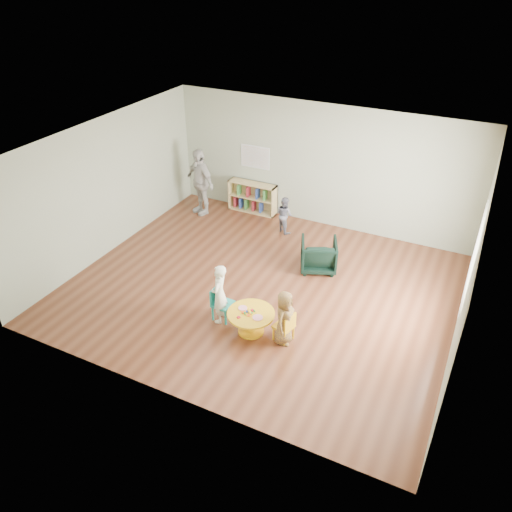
{
  "coord_description": "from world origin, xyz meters",
  "views": [
    {
      "loc": [
        3.35,
        -7.02,
        5.56
      ],
      "look_at": [
        0.04,
        -0.3,
        0.89
      ],
      "focal_mm": 35.0,
      "sensor_mm": 36.0,
      "label": 1
    }
  ],
  "objects_px": {
    "adult_caretaker": "(200,182)",
    "child_right": "(284,318)",
    "activity_table": "(251,319)",
    "bookshelf": "(253,197)",
    "kid_chair_right": "(286,326)",
    "kid_chair_left": "(221,302)",
    "toddler": "(285,215)",
    "child_left": "(219,294)",
    "armchair": "(319,255)"
  },
  "relations": [
    {
      "from": "child_left",
      "to": "child_right",
      "type": "xyz_separation_m",
      "value": [
        1.21,
        -0.02,
        -0.07
      ]
    },
    {
      "from": "kid_chair_left",
      "to": "kid_chair_right",
      "type": "height_order",
      "value": "kid_chair_left"
    },
    {
      "from": "adult_caretaker",
      "to": "bookshelf",
      "type": "bearing_deg",
      "value": 52.51
    },
    {
      "from": "kid_chair_left",
      "to": "adult_caretaker",
      "type": "bearing_deg",
      "value": -141.86
    },
    {
      "from": "child_right",
      "to": "armchair",
      "type": "bearing_deg",
      "value": 4.58
    },
    {
      "from": "child_left",
      "to": "child_right",
      "type": "relative_size",
      "value": 1.14
    },
    {
      "from": "activity_table",
      "to": "adult_caretaker",
      "type": "height_order",
      "value": "adult_caretaker"
    },
    {
      "from": "kid_chair_right",
      "to": "child_right",
      "type": "relative_size",
      "value": 0.56
    },
    {
      "from": "kid_chair_left",
      "to": "adult_caretaker",
      "type": "height_order",
      "value": "adult_caretaker"
    },
    {
      "from": "armchair",
      "to": "adult_caretaker",
      "type": "relative_size",
      "value": 0.44
    },
    {
      "from": "kid_chair_left",
      "to": "armchair",
      "type": "height_order",
      "value": "armchair"
    },
    {
      "from": "adult_caretaker",
      "to": "kid_chair_left",
      "type": "bearing_deg",
      "value": -31.21
    },
    {
      "from": "kid_chair_right",
      "to": "bookshelf",
      "type": "height_order",
      "value": "bookshelf"
    },
    {
      "from": "kid_chair_left",
      "to": "bookshelf",
      "type": "height_order",
      "value": "bookshelf"
    },
    {
      "from": "armchair",
      "to": "child_left",
      "type": "bearing_deg",
      "value": 44.98
    },
    {
      "from": "child_right",
      "to": "toddler",
      "type": "bearing_deg",
      "value": 21.74
    },
    {
      "from": "kid_chair_left",
      "to": "toddler",
      "type": "relative_size",
      "value": 0.72
    },
    {
      "from": "child_right",
      "to": "adult_caretaker",
      "type": "xyz_separation_m",
      "value": [
        -3.68,
        3.43,
        0.32
      ]
    },
    {
      "from": "kid_chair_right",
      "to": "toddler",
      "type": "distance_m",
      "value": 3.73
    },
    {
      "from": "kid_chair_left",
      "to": "activity_table",
      "type": "bearing_deg",
      "value": 82.01
    },
    {
      "from": "toddler",
      "to": "child_right",
      "type": "bearing_deg",
      "value": 143.31
    },
    {
      "from": "activity_table",
      "to": "bookshelf",
      "type": "distance_m",
      "value": 4.55
    },
    {
      "from": "kid_chair_left",
      "to": "child_right",
      "type": "height_order",
      "value": "child_right"
    },
    {
      "from": "activity_table",
      "to": "adult_caretaker",
      "type": "bearing_deg",
      "value": 131.82
    },
    {
      "from": "bookshelf",
      "to": "child_right",
      "type": "distance_m",
      "value": 4.82
    },
    {
      "from": "kid_chair_right",
      "to": "adult_caretaker",
      "type": "bearing_deg",
      "value": 61.65
    },
    {
      "from": "armchair",
      "to": "toddler",
      "type": "relative_size",
      "value": 0.84
    },
    {
      "from": "toddler",
      "to": "adult_caretaker",
      "type": "bearing_deg",
      "value": 30.12
    },
    {
      "from": "child_right",
      "to": "adult_caretaker",
      "type": "relative_size",
      "value": 0.6
    },
    {
      "from": "bookshelf",
      "to": "child_left",
      "type": "relative_size",
      "value": 1.09
    },
    {
      "from": "activity_table",
      "to": "kid_chair_right",
      "type": "xyz_separation_m",
      "value": [
        0.61,
        0.06,
        0.01
      ]
    },
    {
      "from": "kid_chair_right",
      "to": "armchair",
      "type": "height_order",
      "value": "armchair"
    },
    {
      "from": "child_left",
      "to": "bookshelf",
      "type": "bearing_deg",
      "value": -172.14
    },
    {
      "from": "kid_chair_right",
      "to": "child_left",
      "type": "bearing_deg",
      "value": 104.45
    },
    {
      "from": "child_right",
      "to": "adult_caretaker",
      "type": "height_order",
      "value": "adult_caretaker"
    },
    {
      "from": "activity_table",
      "to": "adult_caretaker",
      "type": "distance_m",
      "value": 4.67
    },
    {
      "from": "armchair",
      "to": "adult_caretaker",
      "type": "bearing_deg",
      "value": -40.32
    },
    {
      "from": "toddler",
      "to": "kid_chair_left",
      "type": "bearing_deg",
      "value": 124.23
    },
    {
      "from": "armchair",
      "to": "toddler",
      "type": "bearing_deg",
      "value": -64.66
    },
    {
      "from": "kid_chair_left",
      "to": "child_left",
      "type": "distance_m",
      "value": 0.23
    },
    {
      "from": "armchair",
      "to": "kid_chair_right",
      "type": "bearing_deg",
      "value": 74.5
    },
    {
      "from": "kid_chair_left",
      "to": "toddler",
      "type": "bearing_deg",
      "value": -173.81
    },
    {
      "from": "kid_chair_right",
      "to": "child_left",
      "type": "distance_m",
      "value": 1.26
    },
    {
      "from": "toddler",
      "to": "child_left",
      "type": "bearing_deg",
      "value": 124.53
    },
    {
      "from": "bookshelf",
      "to": "child_left",
      "type": "bearing_deg",
      "value": -70.98
    },
    {
      "from": "adult_caretaker",
      "to": "child_right",
      "type": "bearing_deg",
      "value": -20.39
    },
    {
      "from": "activity_table",
      "to": "bookshelf",
      "type": "xyz_separation_m",
      "value": [
        -2.01,
        4.08,
        0.09
      ]
    },
    {
      "from": "activity_table",
      "to": "armchair",
      "type": "bearing_deg",
      "value": 81.82
    },
    {
      "from": "kid_chair_right",
      "to": "armchair",
      "type": "bearing_deg",
      "value": 20.97
    },
    {
      "from": "kid_chair_right",
      "to": "activity_table",
      "type": "bearing_deg",
      "value": 109.68
    }
  ]
}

